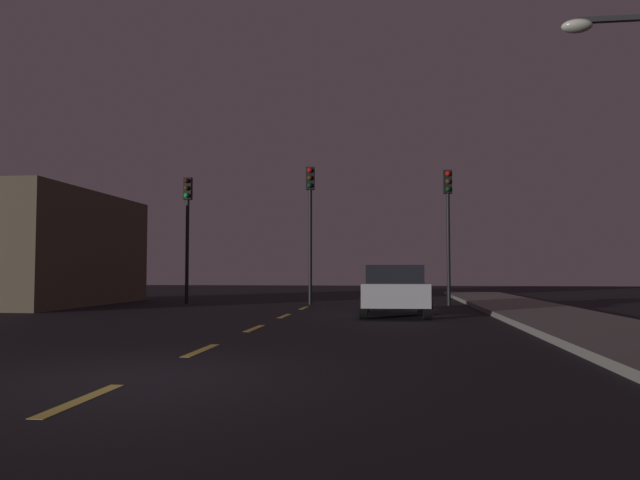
{
  "coord_description": "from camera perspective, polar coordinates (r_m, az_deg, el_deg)",
  "views": [
    {
      "loc": [
        3.16,
        -6.96,
        1.31
      ],
      "look_at": [
        0.64,
        13.47,
        2.4
      ],
      "focal_mm": 33.28,
      "sensor_mm": 36.0,
      "label": 1
    }
  ],
  "objects": [
    {
      "name": "lane_stripe_fourth",
      "position": [
        17.5,
        -3.43,
        -7.29
      ],
      "size": [
        0.16,
        1.6,
        0.01
      ],
      "primitive_type": "cube",
      "color": "#EACC4C",
      "rests_on": "ground_plane"
    },
    {
      "name": "lane_stripe_third",
      "position": [
        13.79,
        -6.32,
        -8.44
      ],
      "size": [
        0.16,
        1.6,
        0.01
      ],
      "primitive_type": "cube",
      "color": "#EACC4C",
      "rests_on": "ground_plane"
    },
    {
      "name": "traffic_signal_right",
      "position": [
        23.25,
        12.21,
        2.76
      ],
      "size": [
        0.32,
        0.38,
        5.19
      ],
      "color": "black",
      "rests_on": "ground_plane"
    },
    {
      "name": "street_lamp_right",
      "position": [
        12.32,
        28.03,
        8.52
      ],
      "size": [
        1.59,
        0.36,
        6.06
      ],
      "color": "#4C4C51",
      "rests_on": "ground_plane"
    },
    {
      "name": "car_stopped_ahead",
      "position": [
        17.75,
        7.14,
        -4.78
      ],
      "size": [
        2.03,
        3.97,
        1.49
      ],
      "color": "silver",
      "rests_on": "ground_plane"
    },
    {
      "name": "lane_stripe_fifth",
      "position": [
        21.24,
        -1.56,
        -6.54
      ],
      "size": [
        0.16,
        1.6,
        0.01
      ],
      "primitive_type": "cube",
      "color": "#EACC4C",
      "rests_on": "ground_plane"
    },
    {
      "name": "traffic_signal_left",
      "position": [
        24.57,
        -12.63,
        2.33
      ],
      "size": [
        0.32,
        0.38,
        5.11
      ],
      "color": "black",
      "rests_on": "ground_plane"
    },
    {
      "name": "storefront_left",
      "position": [
        25.47,
        -24.82,
        -0.8
      ],
      "size": [
        4.54,
        8.51,
        4.34
      ],
      "primitive_type": "cube",
      "color": "brown",
      "rests_on": "ground_plane"
    },
    {
      "name": "lane_stripe_second",
      "position": [
        10.15,
        -11.35,
        -10.35
      ],
      "size": [
        0.16,
        1.6,
        0.01
      ],
      "primitive_type": "cube",
      "color": "#EACC4C",
      "rests_on": "ground_plane"
    },
    {
      "name": "traffic_signal_center",
      "position": [
        23.39,
        -0.94,
        3.02
      ],
      "size": [
        0.32,
        0.38,
        5.43
      ],
      "color": "black",
      "rests_on": "ground_plane"
    },
    {
      "name": "ground_plane",
      "position": [
        14.37,
        -5.76,
        -8.23
      ],
      "size": [
        80.0,
        80.0,
        0.0
      ],
      "primitive_type": "plane",
      "color": "black"
    },
    {
      "name": "lane_stripe_nearest",
      "position": [
        6.7,
        -21.96,
        -14.05
      ],
      "size": [
        0.16,
        1.6,
        0.01
      ],
      "primitive_type": "cube",
      "color": "#EACC4C",
      "rests_on": "ground_plane"
    },
    {
      "name": "sidewalk_curb_right",
      "position": [
        14.67,
        24.43,
        -7.58
      ],
      "size": [
        3.0,
        40.0,
        0.15
      ],
      "primitive_type": "cube",
      "color": "gray",
      "rests_on": "ground_plane"
    }
  ]
}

